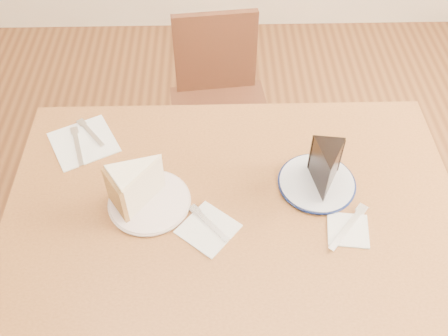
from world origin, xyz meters
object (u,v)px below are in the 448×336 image
carrot_cake (141,183)px  chair_far (220,106)px  plate_navy (317,183)px  plate_cream (150,202)px  chocolate_cake (326,171)px  table (233,227)px

carrot_cake → chair_far: bearing=130.1°
plate_navy → plate_cream: bearing=-173.2°
carrot_cake → chocolate_cake: size_ratio=1.16×
carrot_cake → chocolate_cake: 0.48m
table → carrot_cake: bearing=173.2°
plate_cream → plate_navy: size_ratio=1.03×
table → chocolate_cake: bearing=13.0°
table → chocolate_cake: 0.30m
table → chair_far: bearing=92.0°
plate_navy → carrot_cake: 0.47m
chair_far → chocolate_cake: (0.27, -0.69, 0.38)m
chocolate_cake → plate_navy: bearing=-34.1°
table → plate_navy: size_ratio=5.94×
chair_far → plate_cream: bearing=68.7°
chair_far → plate_navy: 0.79m
table → plate_cream: size_ratio=5.77×
table → carrot_cake: 0.29m
table → plate_cream: (-0.22, 0.01, 0.10)m
plate_cream → plate_navy: (0.45, 0.05, 0.00)m
table → chocolate_cake: chocolate_cake is taller
table → plate_navy: plate_navy is taller
chair_far → plate_cream: size_ratio=3.79×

